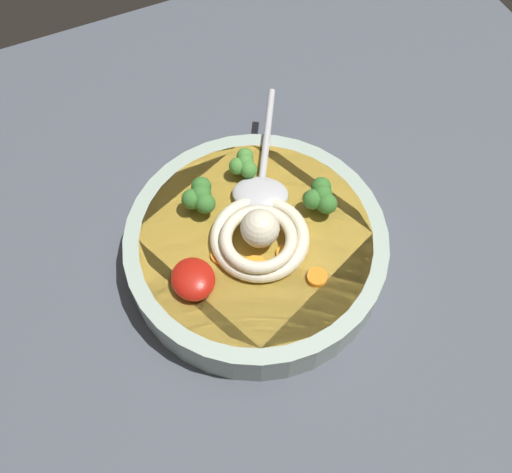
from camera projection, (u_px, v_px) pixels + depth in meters
table_slab at (293, 273)px, 67.37cm from camera, size 94.80×94.80×4.09cm
soup_bowl at (256, 248)px, 63.85cm from camera, size 27.61×27.61×4.85cm
noodle_pile at (260, 236)px, 60.24cm from camera, size 11.23×11.01×4.51cm
soup_spoon at (262, 183)px, 64.32cm from camera, size 16.59×11.56×1.60cm
chili_sauce_dollop at (193, 278)px, 58.18cm from camera, size 4.77×4.29×2.15cm
broccoli_floret_left at (244, 164)px, 64.42cm from camera, size 3.61×3.11×2.86cm
broccoli_floret_rear at (321, 196)px, 61.91cm from camera, size 4.17×3.58×3.29cm
broccoli_floret_front at (200, 196)px, 61.91cm from camera, size 4.18×3.60×3.31cm
carrot_slice_near_spoon at (221, 255)px, 60.47cm from camera, size 2.06×2.06×0.40cm
carrot_slice_center at (255, 269)px, 59.56cm from camera, size 2.86×2.86×0.57cm
carrot_slice_right at (286, 254)px, 60.50cm from camera, size 2.06×2.06×0.45cm
carrot_slice_beside_noodles at (321, 276)px, 59.17cm from camera, size 2.02×2.02×0.60cm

